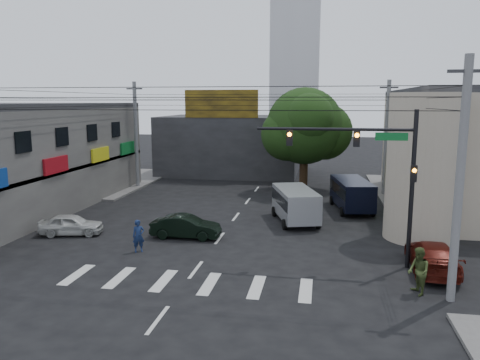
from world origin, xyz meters
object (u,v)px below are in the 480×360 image
(utility_pole_near_right, at_px, (460,182))
(utility_pole_far_right, at_px, (386,139))
(maroon_sedan, at_px, (432,256))
(street_tree, at_px, (305,126))
(silver_minivan, at_px, (295,206))
(dark_sedan, at_px, (186,227))
(navy_van, at_px, (352,195))
(traffic_gantry, at_px, (374,162))
(pedestrian_olive, at_px, (418,271))
(white_compact, at_px, (71,224))
(utility_pole_far_left, at_px, (136,135))
(traffic_officer, at_px, (138,236))

(utility_pole_near_right, bearing_deg, utility_pole_far_right, 90.00)
(maroon_sedan, bearing_deg, street_tree, -68.88)
(utility_pole_far_right, xyz_separation_m, silver_minivan, (-6.57, -9.67, -3.54))
(dark_sedan, height_order, navy_van, navy_van)
(silver_minivan, relative_size, navy_van, 0.94)
(street_tree, height_order, traffic_gantry, street_tree)
(maroon_sedan, xyz_separation_m, pedestrian_olive, (-1.14, -2.88, 0.28))
(street_tree, xyz_separation_m, utility_pole_near_right, (6.50, -21.50, -0.87))
(pedestrian_olive, bearing_deg, dark_sedan, -132.30)
(maroon_sedan, xyz_separation_m, silver_minivan, (-6.57, 7.57, 0.38))
(utility_pole_near_right, height_order, navy_van, utility_pole_near_right)
(utility_pole_near_right, xyz_separation_m, silver_minivan, (-6.57, 10.83, -3.54))
(utility_pole_near_right, bearing_deg, street_tree, 106.82)
(white_compact, relative_size, silver_minivan, 0.71)
(utility_pole_near_right, bearing_deg, traffic_gantry, 127.42)
(street_tree, distance_m, dark_sedan, 16.99)
(traffic_gantry, bearing_deg, pedestrian_olive, -63.80)
(maroon_sedan, bearing_deg, utility_pole_far_left, -37.87)
(utility_pole_far_right, height_order, navy_van, utility_pole_far_right)
(utility_pole_near_right, height_order, maroon_sedan, utility_pole_near_right)
(pedestrian_olive, bearing_deg, traffic_officer, -118.09)
(street_tree, bearing_deg, silver_minivan, -90.37)
(navy_van, bearing_deg, utility_pole_far_right, -36.64)
(dark_sedan, bearing_deg, street_tree, -21.70)
(navy_van, xyz_separation_m, traffic_officer, (-11.14, -11.29, -0.24))
(street_tree, xyz_separation_m, utility_pole_far_left, (-14.50, -1.00, -0.87))
(traffic_officer, height_order, pedestrian_olive, pedestrian_olive)
(utility_pole_far_left, height_order, dark_sedan, utility_pole_far_left)
(dark_sedan, height_order, silver_minivan, silver_minivan)
(white_compact, xyz_separation_m, silver_minivan, (12.43, 5.09, 0.45))
(street_tree, relative_size, utility_pole_far_right, 0.95)
(dark_sedan, xyz_separation_m, pedestrian_olive, (11.24, -5.93, 0.32))
(utility_pole_far_left, bearing_deg, utility_pole_far_right, 0.00)
(utility_pole_far_left, xyz_separation_m, maroon_sedan, (21.00, -17.24, -3.92))
(street_tree, xyz_separation_m, utility_pole_far_right, (6.50, -1.00, -0.87))
(utility_pole_far_left, distance_m, traffic_officer, 18.75)
(maroon_sedan, relative_size, traffic_officer, 2.84)
(traffic_gantry, distance_m, navy_van, 11.91)
(utility_pole_near_right, distance_m, utility_pole_far_left, 29.35)
(maroon_sedan, bearing_deg, pedestrian_olive, 69.80)
(utility_pole_near_right, distance_m, utility_pole_far_right, 20.50)
(utility_pole_near_right, relative_size, maroon_sedan, 1.96)
(navy_van, bearing_deg, dark_sedan, 121.89)
(navy_van, bearing_deg, silver_minivan, 127.18)
(utility_pole_far_right, height_order, traffic_officer, utility_pole_far_right)
(silver_minivan, bearing_deg, utility_pole_far_left, 39.52)
(traffic_officer, bearing_deg, street_tree, 36.01)
(pedestrian_olive, bearing_deg, utility_pole_far_left, -149.85)
(street_tree, relative_size, silver_minivan, 1.64)
(utility_pole_far_left, bearing_deg, navy_van, -17.49)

